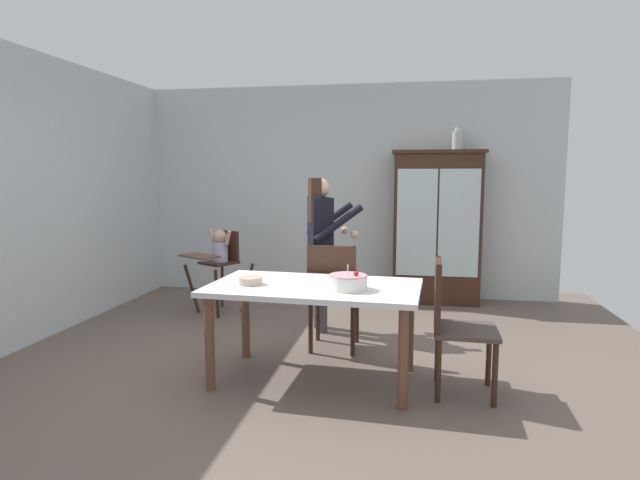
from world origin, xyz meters
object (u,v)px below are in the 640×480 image
Objects in this scene: dining_table at (314,297)px; dining_chair_far_side at (333,290)px; dining_chair_right_end at (451,317)px; adult_person at (321,235)px; china_cabinet at (437,227)px; high_chair_with_toddler at (219,255)px; ceramic_vase at (458,140)px; serving_bowl at (251,281)px; birthday_cake at (348,282)px.

dining_table is 0.67m from dining_chair_far_side.
dining_chair_right_end is (1.00, -0.06, -0.09)m from dining_table.
adult_person reaches higher than dining_table.
china_cabinet is 2.28m from dining_chair_far_side.
adult_person reaches higher than dining_chair_far_side.
china_cabinet is 1.95× the size of high_chair_with_toddler.
ceramic_vase is 3.46m from serving_bowl.
dining_table is at bearing 88.64° from dining_chair_right_end.
high_chair_with_toddler is 0.62× the size of adult_person.
adult_person is 1.59× the size of dining_chair_far_side.
china_cabinet is at bearing 75.02° from birthday_cake.
adult_person is 0.79m from dining_chair_far_side.
birthday_cake is 0.77m from dining_chair_right_end.
adult_person is 1.59× the size of dining_chair_right_end.
dining_table is 0.49m from serving_bowl.
dining_chair_right_end is at bearing -7.33° from high_chair_with_toddler.
adult_person is 5.47× the size of birthday_cake.
dining_chair_far_side is at bearing -7.34° from high_chair_with_toddler.
ceramic_vase is 0.18× the size of adult_person.
dining_chair_right_end is (-0.02, -2.75, -0.38)m from china_cabinet.
ceramic_vase reaches higher than china_cabinet.
ceramic_vase is at bearing -2.87° from dining_chair_right_end.
dining_chair_right_end is at bearing 142.74° from dining_chair_far_side.
serving_bowl is 1.49m from dining_chair_right_end.
dining_chair_right_end reaches higher than dining_table.
birthday_cake is 0.84m from dining_chair_far_side.
dining_chair_right_end is (0.73, 0.06, -0.24)m from birthday_cake.
dining_table is at bearing -21.45° from high_chair_with_toddler.
adult_person is (1.25, -0.47, 0.31)m from high_chair_with_toddler.
serving_bowl is 0.19× the size of dining_chair_right_end.
dining_table is at bearing 166.91° from adult_person.
dining_table is 1.68× the size of dining_chair_far_side.
ceramic_vase is 3.11m from high_chair_with_toddler.
birthday_cake is at bearing 96.43° from dining_chair_right_end.
ceramic_vase is at bearing 65.38° from dining_table.
china_cabinet is 10.29× the size of serving_bowl.
adult_person is 8.50× the size of serving_bowl.
china_cabinet is 1.21× the size of adult_person.
adult_person is (-1.19, -1.40, 0.04)m from china_cabinet.
serving_bowl is at bearing -121.76° from ceramic_vase.
adult_person is at bearing -71.36° from dining_chair_far_side.
adult_person is at bearing 8.92° from high_chair_with_toddler.
china_cabinet is 2.89m from dining_table.
dining_chair_far_side is (-0.22, 0.78, -0.24)m from birthday_cake.
dining_chair_right_end is at bearing -159.79° from adult_person.
birthday_cake is (0.27, -0.12, 0.15)m from dining_table.
china_cabinet is 2.77m from dining_chair_right_end.
china_cabinet reaches higher than adult_person.
china_cabinet reaches higher than dining_table.
serving_bowl is (-1.71, -2.76, -1.20)m from ceramic_vase.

